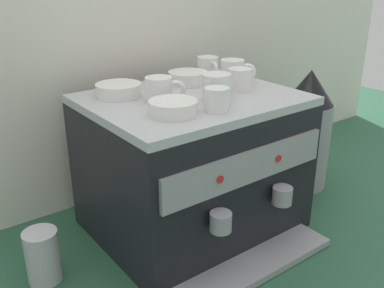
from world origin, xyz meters
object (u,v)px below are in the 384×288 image
ceramic_bowl_0 (188,78)px  coffee_grinder (306,130)px  ceramic_cup_4 (208,67)px  ceramic_bowl_1 (173,108)px  ceramic_cup_0 (160,89)px  ceramic_cup_2 (217,87)px  ceramic_cup_1 (239,79)px  ceramic_cup_5 (234,71)px  ceramic_bowl_2 (119,90)px  milk_pitcher (43,256)px  espresso_machine (193,164)px  ceramic_cup_3 (217,99)px

ceramic_bowl_0 → coffee_grinder: size_ratio=0.28×
ceramic_cup_4 → ceramic_bowl_1: 0.43m
ceramic_cup_0 → ceramic_cup_2: ceramic_cup_2 is taller
ceramic_cup_4 → coffee_grinder: 0.43m
ceramic_cup_1 → coffee_grinder: 0.42m
ceramic_cup_5 → ceramic_bowl_2: 0.38m
ceramic_cup_0 → milk_pitcher: 0.54m
espresso_machine → coffee_grinder: 0.50m
ceramic_cup_0 → ceramic_bowl_0: bearing=32.1°
ceramic_cup_2 → ceramic_cup_3: size_ratio=1.29×
ceramic_cup_5 → milk_pitcher: ceramic_cup_5 is taller
ceramic_cup_5 → ceramic_cup_2: bearing=-144.1°
ceramic_cup_4 → ceramic_bowl_1: ceramic_cup_4 is taller
ceramic_cup_5 → ceramic_bowl_1: bearing=-155.4°
coffee_grinder → milk_pitcher: 0.98m
ceramic_bowl_2 → milk_pitcher: ceramic_bowl_2 is taller
ceramic_cup_0 → ceramic_cup_3: ceramic_cup_0 is taller
ceramic_cup_4 → ceramic_cup_2: bearing=-124.5°
ceramic_bowl_0 → ceramic_bowl_1: (-0.21, -0.23, -0.00)m
ceramic_cup_1 → milk_pitcher: ceramic_cup_1 is taller
ceramic_bowl_2 → ceramic_cup_5: bearing=-10.9°
ceramic_cup_4 → ceramic_bowl_1: bearing=-140.7°
ceramic_cup_4 → ceramic_bowl_1: size_ratio=0.85×
ceramic_cup_1 → ceramic_cup_4: bearing=78.4°
espresso_machine → ceramic_bowl_2: (-0.17, 0.13, 0.23)m
ceramic_cup_3 → ceramic_bowl_1: 0.12m
ceramic_cup_0 → ceramic_cup_1: (0.25, -0.04, -0.00)m
ceramic_cup_3 → ceramic_bowl_0: (0.11, 0.27, -0.01)m
ceramic_cup_1 → ceramic_cup_5: (0.05, 0.08, 0.00)m
ceramic_cup_0 → ceramic_bowl_1: 0.12m
espresso_machine → ceramic_cup_4: bearing=41.3°
ceramic_cup_2 → ceramic_cup_5: ceramic_cup_2 is taller
ceramic_cup_4 → coffee_grinder: (0.31, -0.19, -0.24)m
ceramic_bowl_2 → ceramic_cup_3: bearing=-63.5°
ceramic_bowl_0 → ceramic_bowl_2: size_ratio=0.95×
ceramic_cup_2 → ceramic_bowl_1: size_ratio=0.97×
espresso_machine → milk_pitcher: 0.49m
espresso_machine → milk_pitcher: (-0.47, 0.02, -0.14)m
ceramic_cup_1 → ceramic_bowl_2: ceramic_cup_1 is taller
ceramic_cup_5 → ceramic_bowl_0: bearing=152.3°
ceramic_cup_2 → ceramic_cup_5: (0.18, 0.13, -0.00)m
ceramic_cup_3 → milk_pitcher: bearing=159.2°
ceramic_bowl_2 → milk_pitcher: 0.49m
ceramic_cup_0 → ceramic_cup_1: 0.26m
ceramic_cup_3 → ceramic_bowl_0: 0.29m
espresso_machine → ceramic_cup_5: size_ratio=5.82×
ceramic_cup_0 → ceramic_bowl_0: (0.18, 0.11, -0.02)m
ceramic_bowl_1 → milk_pitcher: (-0.33, 0.12, -0.37)m
milk_pitcher → ceramic_bowl_2: bearing=19.2°
ceramic_cup_1 → ceramic_cup_5: 0.10m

